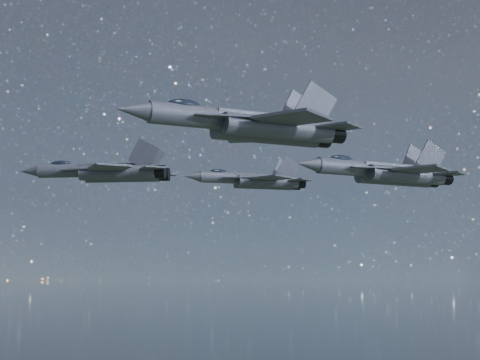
{
  "coord_description": "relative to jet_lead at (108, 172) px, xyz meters",
  "views": [
    {
      "loc": [
        -3.66,
        -75.43,
        135.45
      ],
      "look_at": [
        -2.01,
        0.94,
        145.92
      ],
      "focal_mm": 55.0,
      "sensor_mm": 36.0,
      "label": 1
    }
  ],
  "objects": [
    {
      "name": "jet_slot",
      "position": [
        30.26,
        -6.47,
        -0.96
      ],
      "size": [
        18.64,
        12.25,
        4.79
      ],
      "rotation": [
        0.0,
        0.0,
        0.41
      ],
      "color": "#363944"
    },
    {
      "name": "jet_left",
      "position": [
        17.13,
        9.27,
        0.33
      ],
      "size": [
        16.25,
        11.06,
        4.08
      ],
      "rotation": [
        0.0,
        0.0,
        0.25
      ],
      "color": "#363944"
    },
    {
      "name": "jet_lead",
      "position": [
        0.0,
        0.0,
        0.0
      ],
      "size": [
        18.18,
        12.63,
        4.57
      ],
      "rotation": [
        0.0,
        0.0,
        -0.15
      ],
      "color": "#363944"
    },
    {
      "name": "jet_right",
      "position": [
        15.54,
        -24.55,
        0.16
      ],
      "size": [
        19.42,
        12.79,
        4.98
      ],
      "rotation": [
        0.0,
        0.0,
        0.4
      ],
      "color": "#363944"
    }
  ]
}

